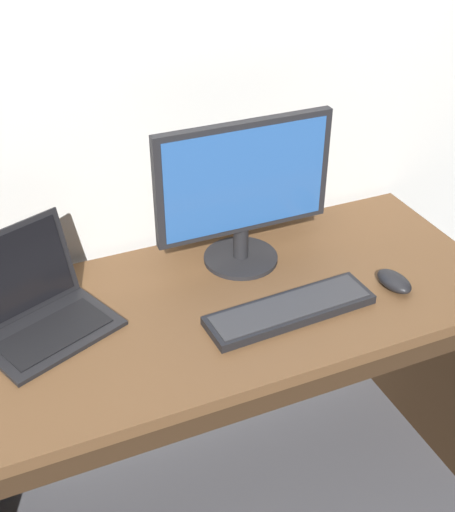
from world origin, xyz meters
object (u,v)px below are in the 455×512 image
object	(u,v)px
laptop_black	(36,305)
external_monitor	(244,189)
wired_keyboard	(290,310)
computer_mouse	(394,281)

from	to	relation	value
laptop_black	external_monitor	distance (m)	0.62
external_monitor	wired_keyboard	bearing A→B (deg)	-86.84
external_monitor	computer_mouse	bearing A→B (deg)	-39.91
laptop_black	wired_keyboard	xyz separation A→B (m)	(0.61, -0.21, -0.05)
laptop_black	external_monitor	world-z (taller)	external_monitor
computer_mouse	external_monitor	bearing A→B (deg)	132.85
wired_keyboard	computer_mouse	bearing A→B (deg)	-1.61
external_monitor	computer_mouse	distance (m)	0.49
laptop_black	wired_keyboard	distance (m)	0.65
laptop_black	wired_keyboard	world-z (taller)	laptop_black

